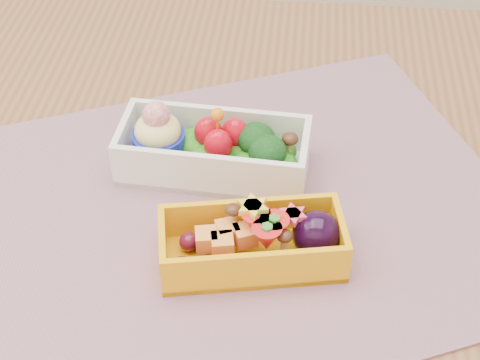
# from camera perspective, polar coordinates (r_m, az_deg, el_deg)

# --- Properties ---
(table) EXTENTS (1.20, 0.80, 0.75)m
(table) POSITION_cam_1_polar(r_m,az_deg,el_deg) (0.80, -0.15, -6.75)
(table) COLOR brown
(table) RESTS_ON ground
(placemat) EXTENTS (0.65, 0.59, 0.00)m
(placemat) POSITION_cam_1_polar(r_m,az_deg,el_deg) (0.71, -0.64, -2.53)
(placemat) COLOR #A06E72
(placemat) RESTS_ON table
(bento_white) EXTENTS (0.19, 0.09, 0.08)m
(bento_white) POSITION_cam_1_polar(r_m,az_deg,el_deg) (0.74, -2.09, 2.31)
(bento_white) COLOR white
(bento_white) RESTS_ON placemat
(bento_yellow) EXTENTS (0.17, 0.10, 0.05)m
(bento_yellow) POSITION_cam_1_polar(r_m,az_deg,el_deg) (0.65, 1.25, -4.70)
(bento_yellow) COLOR #F4A70C
(bento_yellow) RESTS_ON placemat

